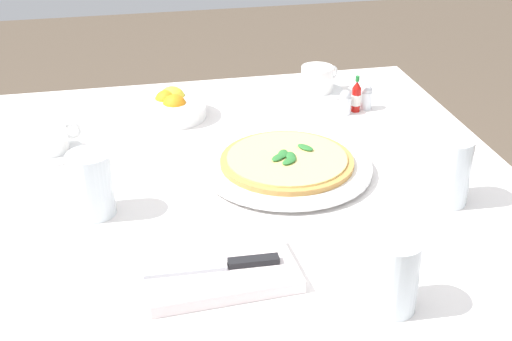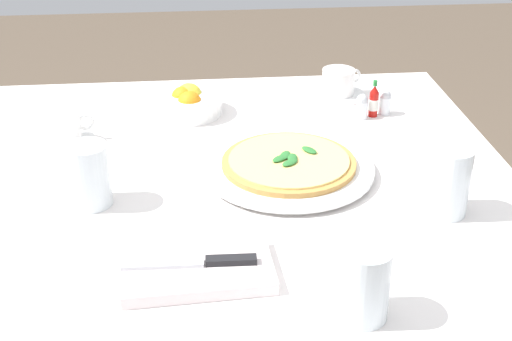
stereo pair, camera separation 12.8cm
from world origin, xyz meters
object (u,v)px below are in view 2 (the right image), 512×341
(pizza_plate, at_px, (289,169))
(salt_shaker, at_px, (362,108))
(napkin_folded, at_px, (197,270))
(water_glass_back_corner, at_px, (89,178))
(coffee_cup_center_back, at_px, (62,130))
(water_glass_far_right, at_px, (447,184))
(pepper_shaker, at_px, (385,103))
(hot_sauce_bottle, at_px, (374,102))
(pizza, at_px, (289,162))
(citrus_bowl, at_px, (188,102))
(dinner_knife, at_px, (195,262))
(water_glass_right_edge, at_px, (363,286))
(coffee_cup_far_left, at_px, (338,84))

(pizza_plate, xyz_separation_m, salt_shaker, (-0.19, -0.24, 0.01))
(napkin_folded, bearing_deg, water_glass_back_corner, -55.05)
(coffee_cup_center_back, xyz_separation_m, napkin_folded, (-0.26, 0.47, -0.02))
(coffee_cup_center_back, bearing_deg, water_glass_far_right, 153.91)
(pepper_shaker, bearing_deg, water_glass_far_right, 89.25)
(water_glass_back_corner, xyz_separation_m, napkin_folded, (-0.18, 0.22, -0.04))
(hot_sauce_bottle, bearing_deg, salt_shaker, 19.65)
(pizza, bearing_deg, hot_sauce_bottle, -131.39)
(citrus_bowl, bearing_deg, water_glass_back_corner, 65.86)
(water_glass_back_corner, height_order, salt_shaker, water_glass_back_corner)
(water_glass_far_right, bearing_deg, citrus_bowl, -47.07)
(pizza_plate, relative_size, pepper_shaker, 5.64)
(water_glass_far_right, relative_size, hot_sauce_bottle, 1.44)
(pizza_plate, relative_size, pizza, 1.27)
(pizza, relative_size, water_glass_far_right, 2.09)
(dinner_knife, relative_size, salt_shaker, 3.47)
(water_glass_far_right, height_order, napkin_folded, water_glass_far_right)
(water_glass_right_edge, height_order, napkin_folded, water_glass_right_edge)
(hot_sauce_bottle, bearing_deg, coffee_cup_center_back, 6.63)
(water_glass_back_corner, distance_m, citrus_bowl, 0.41)
(hot_sauce_bottle, bearing_deg, water_glass_right_edge, 75.01)
(citrus_bowl, bearing_deg, water_glass_far_right, 132.93)
(pizza_plate, bearing_deg, coffee_cup_center_back, -21.66)
(pizza_plate, relative_size, citrus_bowl, 2.12)
(pizza_plate, xyz_separation_m, dinner_knife, (0.18, 0.30, 0.01))
(water_glass_right_edge, height_order, dinner_knife, water_glass_right_edge)
(water_glass_right_edge, height_order, pepper_shaker, water_glass_right_edge)
(dinner_knife, height_order, salt_shaker, salt_shaker)
(citrus_bowl, bearing_deg, coffee_cup_center_back, 26.50)
(water_glass_far_right, xyz_separation_m, napkin_folded, (0.42, 0.14, -0.04))
(hot_sauce_bottle, height_order, salt_shaker, hot_sauce_bottle)
(pizza, bearing_deg, citrus_bowl, -58.42)
(coffee_cup_center_back, bearing_deg, coffee_cup_far_left, -161.66)
(napkin_folded, relative_size, citrus_bowl, 1.52)
(coffee_cup_far_left, height_order, water_glass_back_corner, water_glass_back_corner)
(pizza, height_order, coffee_cup_far_left, coffee_cup_far_left)
(water_glass_right_edge, xyz_separation_m, napkin_folded, (0.22, -0.11, -0.04))
(napkin_folded, height_order, hot_sauce_bottle, hot_sauce_bottle)
(coffee_cup_center_back, bearing_deg, salt_shaker, -173.98)
(water_glass_right_edge, bearing_deg, pizza, -83.95)
(coffee_cup_far_left, xyz_separation_m, water_glass_far_right, (-0.08, 0.53, 0.03))
(pizza_plate, distance_m, water_glass_back_corner, 0.36)
(pizza, xyz_separation_m, citrus_bowl, (0.18, -0.30, 0.00))
(hot_sauce_bottle, bearing_deg, napkin_folded, 54.31)
(dinner_knife, distance_m, pepper_shaker, 0.71)
(pizza_plate, xyz_separation_m, water_glass_back_corner, (0.35, 0.08, 0.04))
(hot_sauce_bottle, distance_m, salt_shaker, 0.03)
(water_glass_back_corner, height_order, hot_sauce_bottle, water_glass_back_corner)
(coffee_cup_far_left, xyz_separation_m, pepper_shaker, (-0.08, 0.11, -0.00))
(coffee_cup_far_left, relative_size, salt_shaker, 2.31)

